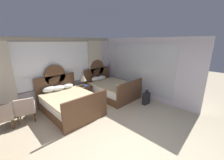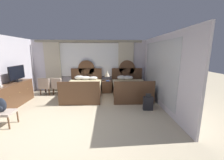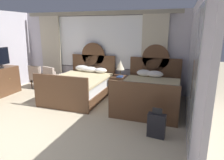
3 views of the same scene
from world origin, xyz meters
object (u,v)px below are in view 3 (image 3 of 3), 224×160
bed_near_window (81,86)px  bed_near_mirror (149,93)px  suitcase_on_floor (156,125)px  nightstand_between_beds (119,85)px  book_on_nightstand (120,77)px  armchair_by_window_centre (38,76)px  table_lamp_on_nightstand (120,65)px  armchair_by_window_left (53,77)px  armchair_by_window_right (38,76)px

bed_near_window → bed_near_mirror: bearing=-0.3°
bed_near_window → suitcase_on_floor: bearing=-33.1°
bed_near_mirror → nightstand_between_beds: bed_near_mirror is taller
book_on_nightstand → suitcase_on_floor: size_ratio=0.42×
armchair_by_window_centre → table_lamp_on_nightstand: bearing=5.3°
table_lamp_on_nightstand → book_on_nightstand: 0.37m
table_lamp_on_nightstand → book_on_nightstand: table_lamp_on_nightstand is taller
bed_near_mirror → book_on_nightstand: (-1.04, 0.57, 0.26)m
armchair_by_window_centre → bed_near_mirror: bearing=-5.7°
nightstand_between_beds → table_lamp_on_nightstand: 0.67m
table_lamp_on_nightstand → armchair_by_window_left: 2.49m
table_lamp_on_nightstand → suitcase_on_floor: bearing=-58.1°
bed_near_mirror → armchair_by_window_left: bed_near_mirror is taller
nightstand_between_beds → armchair_by_window_left: bearing=-174.0°
suitcase_on_floor → book_on_nightstand: bearing=122.8°
bed_near_window → armchair_by_window_right: bearing=168.2°
armchair_by_window_left → suitcase_on_floor: size_ratio=1.34×
table_lamp_on_nightstand → armchair_by_window_left: table_lamp_on_nightstand is taller
armchair_by_window_left → book_on_nightstand: bearing=3.6°
bed_near_window → book_on_nightstand: 1.29m
suitcase_on_floor → armchair_by_window_right: bearing=155.2°
bed_near_window → nightstand_between_beds: size_ratio=3.56×
armchair_by_window_left → armchair_by_window_centre: bearing=-179.7°
table_lamp_on_nightstand → armchair_by_window_right: table_lamp_on_nightstand is taller
bed_near_mirror → suitcase_on_floor: (0.40, -1.66, -0.11)m
table_lamp_on_nightstand → armchair_by_window_right: size_ratio=0.62×
bed_near_mirror → table_lamp_on_nightstand: bearing=147.0°
bed_near_window → armchair_by_window_left: (-1.31, 0.40, 0.09)m
bed_near_window → armchair_by_window_centre: size_ratio=2.61×
table_lamp_on_nightstand → armchair_by_window_left: bearing=-173.4°
armchair_by_window_right → armchair_by_window_centre: bearing=-7.2°
book_on_nightstand → armchair_by_window_left: armchair_by_window_left is taller
bed_near_window → book_on_nightstand: (1.13, 0.56, 0.26)m
armchair_by_window_centre → bed_near_window: bearing=-11.8°
bed_near_window → book_on_nightstand: size_ratio=8.44×
bed_near_window → nightstand_between_beds: bearing=31.2°
suitcase_on_floor → nightstand_between_beds: bearing=122.5°
bed_near_window → bed_near_mirror: 2.17m
bed_near_mirror → book_on_nightstand: size_ratio=8.44×
armchair_by_window_centre → armchair_by_window_right: 0.01m
book_on_nightstand → bed_near_mirror: bearing=-28.7°
table_lamp_on_nightstand → suitcase_on_floor: size_ratio=0.83×
armchair_by_window_left → armchair_by_window_centre: (-0.61, -0.00, 0.00)m
bed_near_mirror → armchair_by_window_right: bed_near_mirror is taller
book_on_nightstand → armchair_by_window_left: size_ratio=0.31×
armchair_by_window_left → armchair_by_window_centre: same height
bed_near_window → armchair_by_window_right: size_ratio=2.61×
bed_near_mirror → armchair_by_window_centre: size_ratio=2.61×
nightstand_between_beds → armchair_by_window_left: (-2.40, -0.25, 0.15)m
table_lamp_on_nightstand → armchair_by_window_right: 3.09m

